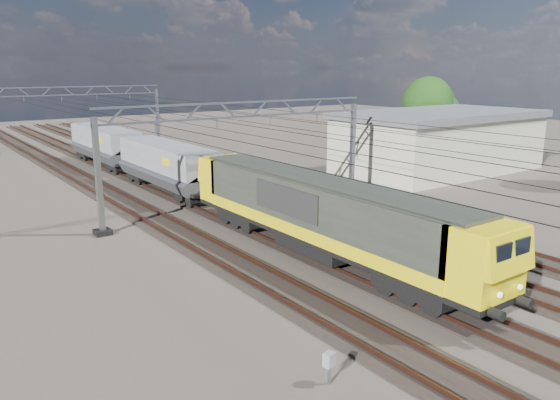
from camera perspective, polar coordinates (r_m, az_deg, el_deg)
ground at (r=33.03m, az=0.07°, el=-2.47°), size 160.00×160.00×0.00m
track_outer_west at (r=30.06m, az=-9.28°, el=-4.15°), size 2.60×140.00×0.30m
track_loco at (r=31.93m, az=-2.85°, el=-2.92°), size 2.60×140.00×0.30m
track_inner_east at (r=34.17m, az=2.80°, el=-1.81°), size 2.60×140.00×0.30m
track_outer_east at (r=36.72m, az=7.70°, el=-0.82°), size 2.60×140.00×0.30m
catenary_gantry_mid at (r=35.45m, az=-3.72°, el=5.08°), size 19.90×0.90×7.11m
catenary_gantry_far at (r=68.52m, az=-20.08°, el=8.42°), size 19.90×0.90×7.11m
overhead_wires at (r=38.66m, az=-6.94°, el=8.47°), size 12.03×140.00×0.53m
locomotive at (r=26.63m, az=4.16°, el=-1.28°), size 2.76×21.10×3.62m
hopper_wagon_lead at (r=41.49m, az=-11.68°, el=3.74°), size 3.38×13.00×3.25m
hopper_wagon_mid at (r=54.65m, az=-17.84°, el=5.70°), size 3.38×13.00×3.25m
trackside_cabinet at (r=16.81m, az=5.15°, el=-16.41°), size 0.40×0.34×1.03m
industrial_shed at (r=51.89m, az=16.23°, el=5.97°), size 18.60×10.60×5.40m
tree_far at (r=62.97m, az=15.55°, el=9.62°), size 5.93×5.53×8.28m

